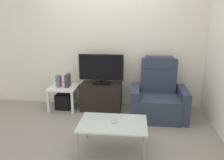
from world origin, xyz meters
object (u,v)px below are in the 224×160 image
at_px(game_console, 68,80).
at_px(cell_phone, 114,121).
at_px(side_table, 64,90).
at_px(book_leftmost, 58,81).
at_px(television, 101,68).
at_px(recliner_armchair, 158,97).
at_px(tv_stand, 101,96).
at_px(book_middle, 60,81).
at_px(subwoofer_box, 64,101).
at_px(coffee_table, 113,124).

bearing_deg(game_console, cell_phone, -52.25).
xyz_separation_m(side_table, cell_phone, (1.14, -1.34, 0.04)).
bearing_deg(side_table, game_console, 6.34).
bearing_deg(book_leftmost, game_console, 8.97).
relative_size(television, book_leftmost, 3.69).
relative_size(side_table, book_leftmost, 2.31).
bearing_deg(recliner_armchair, tv_stand, 176.94).
height_order(recliner_armchair, game_console, recliner_armchair).
bearing_deg(tv_stand, book_leftmost, -176.09).
xyz_separation_m(recliner_armchair, side_table, (-1.84, 0.19, 0.01)).
height_order(tv_stand, book_middle, book_middle).
height_order(television, side_table, television).
height_order(side_table, game_console, game_console).
bearing_deg(book_middle, recliner_armchair, -5.17).
bearing_deg(recliner_armchair, subwoofer_box, -177.06).
bearing_deg(book_leftmost, book_middle, 0.00).
bearing_deg(subwoofer_box, book_middle, -161.69).
bearing_deg(side_table, book_middle, -161.69).
height_order(side_table, cell_phone, side_table).
xyz_separation_m(television, book_leftmost, (-0.85, -0.08, -0.25)).
distance_m(television, side_table, 0.87).
bearing_deg(subwoofer_box, game_console, 6.34).
height_order(book_middle, coffee_table, book_middle).
bearing_deg(television, game_console, -175.92).
height_order(tv_stand, game_console, game_console).
relative_size(book_middle, game_console, 0.91).
xyz_separation_m(game_console, coffee_table, (1.04, -1.40, -0.19)).
height_order(tv_stand, book_leftmost, book_leftmost).
xyz_separation_m(subwoofer_box, game_console, (0.09, 0.01, 0.43)).
distance_m(recliner_armchair, book_leftmost, 1.95).
bearing_deg(tv_stand, side_table, -177.09).
distance_m(recliner_armchair, coffee_table, 1.39).
bearing_deg(coffee_table, book_middle, 131.01).
distance_m(book_leftmost, cell_phone, 1.82).
height_order(book_leftmost, game_console, game_console).
xyz_separation_m(book_leftmost, coffee_table, (1.23, -1.37, -0.18)).
xyz_separation_m(recliner_armchair, game_console, (-1.75, 0.20, 0.20)).
distance_m(television, recliner_armchair, 1.20).
bearing_deg(book_middle, subwoofer_box, 18.31).
bearing_deg(side_table, tv_stand, 2.91).
bearing_deg(coffee_table, television, 104.79).
height_order(television, coffee_table, television).
distance_m(book_leftmost, game_console, 0.19).
xyz_separation_m(subwoofer_box, coffee_table, (1.13, -1.39, 0.24)).
relative_size(side_table, book_middle, 2.37).
bearing_deg(book_leftmost, side_table, 11.31).
xyz_separation_m(book_middle, cell_phone, (1.20, -1.32, -0.14)).
distance_m(television, coffee_table, 1.56).
relative_size(tv_stand, cell_phone, 5.26).
bearing_deg(side_table, coffee_table, -50.87).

